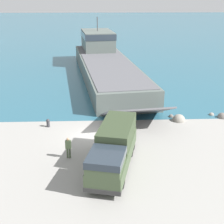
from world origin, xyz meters
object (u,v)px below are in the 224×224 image
soldier_on_ramp (68,146)px  mooring_bollard (48,123)px  landing_craft (105,61)px  military_truck (114,148)px

soldier_on_ramp → mooring_bollard: size_ratio=2.15×
landing_craft → mooring_bollard: landing_craft is taller
mooring_bollard → landing_craft: bearing=74.3°
landing_craft → military_truck: (0.13, -28.75, -0.46)m
soldier_on_ramp → landing_craft: bearing=175.5°
mooring_bollard → soldier_on_ramp: bearing=-67.8°
landing_craft → mooring_bollard: 21.91m
landing_craft → soldier_on_ramp: 27.48m
military_truck → soldier_on_ramp: military_truck is taller
landing_craft → mooring_bollard: (-5.90, -21.04, -1.60)m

